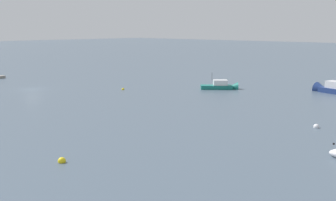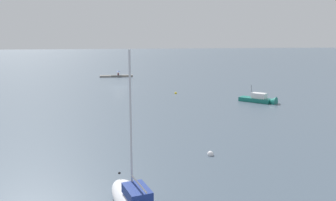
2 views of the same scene
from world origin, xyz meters
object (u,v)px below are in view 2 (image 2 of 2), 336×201
object	(u,v)px
person_seated_maroon_left	(118,74)
mooring_buoy_far	(176,93)
mooring_buoy_near	(210,154)
umbrella_open_navy	(118,71)
motorboat_teal_near	(261,100)

from	to	relation	value
person_seated_maroon_left	mooring_buoy_far	xyz separation A→B (m)	(-9.97, 31.18, -0.69)
mooring_buoy_near	mooring_buoy_far	xyz separation A→B (m)	(-4.02, -36.29, -0.03)
person_seated_maroon_left	mooring_buoy_far	bearing A→B (deg)	114.98
umbrella_open_navy	mooring_buoy_far	bearing A→B (deg)	107.64
umbrella_open_navy	motorboat_teal_near	distance (m)	48.51
person_seated_maroon_left	umbrella_open_navy	size ratio (longest dim) A/B	0.57
person_seated_maroon_left	mooring_buoy_near	bearing A→B (deg)	102.28
person_seated_maroon_left	mooring_buoy_near	xyz separation A→B (m)	(-5.94, 67.47, -0.67)
umbrella_open_navy	mooring_buoy_near	xyz separation A→B (m)	(-5.93, 67.60, -1.52)
motorboat_teal_near	mooring_buoy_far	xyz separation A→B (m)	(12.47, -11.68, -0.29)
umbrella_open_navy	mooring_buoy_near	bearing A→B (deg)	95.02
umbrella_open_navy	mooring_buoy_near	distance (m)	67.88
person_seated_maroon_left	motorboat_teal_near	bearing A→B (deg)	124.88
umbrella_open_navy	mooring_buoy_near	world-z (taller)	umbrella_open_navy
umbrella_open_navy	mooring_buoy_far	distance (m)	32.89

